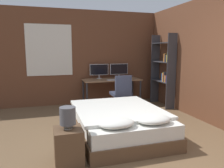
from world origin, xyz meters
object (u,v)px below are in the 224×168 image
(bedside_lamp, at_px, (68,116))
(office_chair, at_px, (121,97))
(bed, at_px, (119,122))
(desk, at_px, (112,82))
(nightstand, at_px, (69,146))
(keyboard, at_px, (114,80))
(monitor_left, at_px, (99,70))
(bookshelf, at_px, (165,68))
(monitor_right, at_px, (119,70))
(computer_mouse, at_px, (124,79))

(bedside_lamp, bearing_deg, office_chair, 54.93)
(bed, bearing_deg, desk, 76.50)
(nightstand, bearing_deg, keyboard, 61.09)
(desk, distance_m, office_chair, 0.87)
(monitor_left, relative_size, keyboard, 1.44)
(desk, bearing_deg, bookshelf, -24.67)
(nightstand, relative_size, office_chair, 0.53)
(nightstand, bearing_deg, bedside_lamp, 0.00)
(monitor_right, bearing_deg, nightstand, -119.48)
(bed, distance_m, office_chair, 1.56)
(bedside_lamp, relative_size, monitor_left, 0.55)
(monitor_left, distance_m, office_chair, 1.26)
(computer_mouse, relative_size, bookshelf, 0.04)
(bedside_lamp, relative_size, desk, 0.18)
(bed, distance_m, nightstand, 1.26)
(bedside_lamp, distance_m, office_chair, 2.72)
(bedside_lamp, relative_size, keyboard, 0.80)
(bed, xyz_separation_m, keyboard, (0.55, 2.04, 0.50))
(nightstand, distance_m, office_chair, 2.71)
(desk, xyz_separation_m, keyboard, (0.00, -0.24, 0.09))
(nightstand, height_order, keyboard, keyboard)
(nightstand, bearing_deg, computer_mouse, 56.86)
(bedside_lamp, bearing_deg, nightstand, 0.00)
(bed, distance_m, bedside_lamp, 1.33)
(bedside_lamp, height_order, keyboard, bedside_lamp)
(bed, xyz_separation_m, bookshelf, (1.89, 1.66, 0.82))
(computer_mouse, distance_m, bookshelf, 1.17)
(bedside_lamp, xyz_separation_m, monitor_left, (1.24, 3.28, 0.30))
(desk, bearing_deg, computer_mouse, -40.07)
(keyboard, bearing_deg, office_chair, -89.66)
(monitor_left, xyz_separation_m, bookshelf, (1.65, -0.86, 0.09))
(monitor_right, xyz_separation_m, keyboard, (-0.31, -0.48, -0.24))
(office_chair, bearing_deg, monitor_left, 106.14)
(bed, height_order, keyboard, keyboard)
(monitor_left, bearing_deg, monitor_right, 0.00)
(nightstand, xyz_separation_m, office_chair, (1.55, 2.21, 0.14))
(monitor_left, xyz_separation_m, computer_mouse, (0.59, -0.48, -0.23))
(monitor_right, xyz_separation_m, computer_mouse, (-0.02, -0.48, -0.23))
(office_chair, bearing_deg, computer_mouse, 64.84)
(desk, height_order, monitor_left, monitor_left)
(nightstand, xyz_separation_m, monitor_right, (1.85, 3.28, 0.73))
(bed, bearing_deg, bookshelf, 41.32)
(bedside_lamp, bearing_deg, keyboard, 61.09)
(monitor_left, bearing_deg, nightstand, -110.74)
(office_chair, bearing_deg, desk, 90.24)
(bed, bearing_deg, nightstand, -142.69)
(bed, distance_m, computer_mouse, 2.26)
(monitor_right, relative_size, office_chair, 0.58)
(nightstand, relative_size, computer_mouse, 7.18)
(nightstand, relative_size, monitor_right, 0.91)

